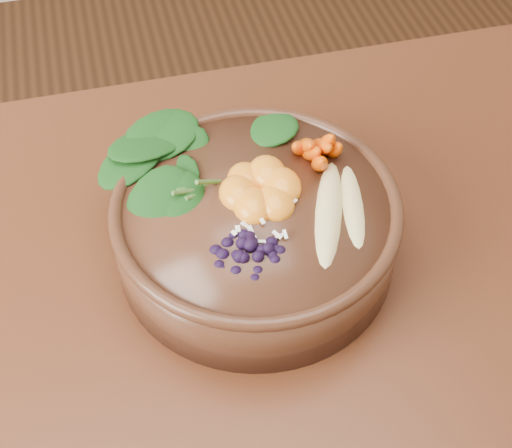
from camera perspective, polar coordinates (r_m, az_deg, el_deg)
The scene contains 8 objects.
dining_table at distance 0.86m, azimuth -6.71°, elevation -12.52°, with size 1.60×0.90×0.75m.
stoneware_bowl at distance 0.81m, azimuth -0.00°, elevation -0.46°, with size 0.32×0.32×0.09m, color #4B2817.
kale_heap at distance 0.81m, azimuth -2.94°, elevation 6.49°, with size 0.21×0.19×0.05m, color #184B17, non-canonical shape.
carrot_cluster at distance 0.81m, azimuth 4.84°, elevation 7.85°, with size 0.07×0.07×0.09m, color #EE5402, non-canonical shape.
banana_halves at distance 0.77m, azimuth 6.89°, elevation 1.98°, with size 0.11×0.17×0.03m.
mandarin_cluster at distance 0.78m, azimuth 0.34°, elevation 3.52°, with size 0.09×0.10×0.04m, color orange, non-canonical shape.
blueberry_pile at distance 0.72m, azimuth -0.37°, elevation -1.13°, with size 0.15×0.11×0.04m, color black, non-canonical shape.
coconut_flakes at distance 0.76m, azimuth -0.03°, elevation 0.57°, with size 0.10×0.08×0.01m, color white, non-canonical shape.
Camera 1 is at (-0.00, -0.41, 1.41)m, focal length 50.00 mm.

